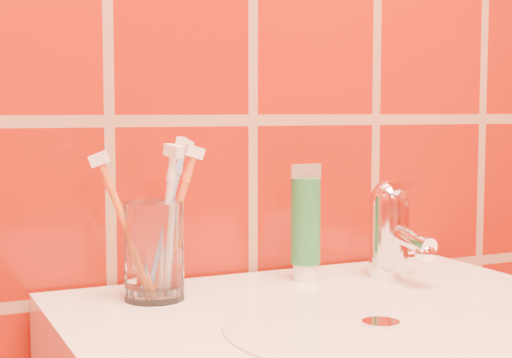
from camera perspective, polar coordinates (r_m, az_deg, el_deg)
name	(u,v)px	position (r m, az deg, el deg)	size (l,w,h in m)	color
glass_tumbler	(154,251)	(0.85, -7.44, -5.21)	(0.07, 0.07, 0.11)	white
toothpaste_tube	(306,226)	(0.94, 3.63, -3.45)	(0.04, 0.04, 0.14)	white
faucet	(391,226)	(0.97, 9.81, -3.40)	(0.05, 0.11, 0.12)	white
toothbrush_0	(167,217)	(0.88, -6.52, -2.78)	(0.08, 0.06, 0.18)	#7598D0
toothbrush_1	(167,223)	(0.85, -6.51, -3.19)	(0.03, 0.04, 0.18)	white
toothbrush_2	(174,222)	(0.86, -6.02, -3.13)	(0.07, 0.03, 0.17)	orange
toothbrush_3	(127,228)	(0.84, -9.37, -3.56)	(0.08, 0.04, 0.17)	orange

